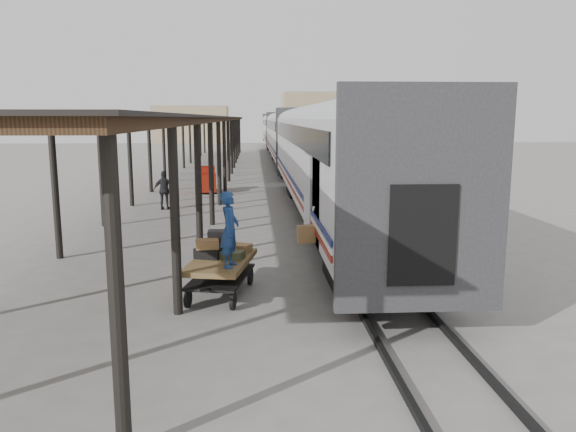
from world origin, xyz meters
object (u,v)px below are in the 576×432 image
(baggage_cart, at_px, (221,268))
(pedestrian, at_px, (165,190))
(porter, at_px, (230,229))
(luggage_tug, at_px, (207,181))

(baggage_cart, xyz_separation_m, pedestrian, (-3.21, 12.60, 0.22))
(baggage_cart, height_order, pedestrian, pedestrian)
(baggage_cart, relative_size, porter, 1.56)
(porter, bearing_deg, pedestrian, 27.69)
(porter, distance_m, pedestrian, 13.72)
(porter, bearing_deg, luggage_tug, 19.23)
(luggage_tug, height_order, porter, porter)
(luggage_tug, relative_size, porter, 1.03)
(baggage_cart, bearing_deg, luggage_tug, 106.75)
(baggage_cart, bearing_deg, pedestrian, 115.43)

